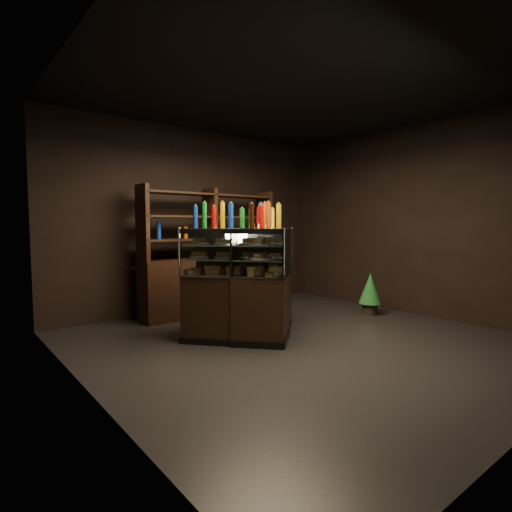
{
  "coord_description": "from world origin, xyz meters",
  "views": [
    {
      "loc": [
        -3.45,
        -3.38,
        1.42
      ],
      "look_at": [
        -0.42,
        0.4,
        1.05
      ],
      "focal_mm": 28.0,
      "sensor_mm": 36.0,
      "label": 1
    }
  ],
  "objects": [
    {
      "name": "ground",
      "position": [
        0.0,
        0.0,
        0.0
      ],
      "size": [
        5.0,
        5.0,
        0.0
      ],
      "primitive_type": "plane",
      "color": "black",
      "rests_on": "ground"
    },
    {
      "name": "room_shell",
      "position": [
        0.0,
        0.0,
        1.94
      ],
      "size": [
        5.02,
        5.02,
        3.01
      ],
      "color": "black",
      "rests_on": "ground"
    },
    {
      "name": "display_case",
      "position": [
        -0.38,
        0.55,
        0.47
      ],
      "size": [
        1.77,
        1.38,
        1.39
      ],
      "rotation": [
        0.0,
        0.0,
        -0.06
      ],
      "color": "black",
      "rests_on": "ground"
    },
    {
      "name": "food_display",
      "position": [
        -0.38,
        0.55,
        1.06
      ],
      "size": [
        1.38,
        0.99,
        0.43
      ],
      "color": "#BB8D43",
      "rests_on": "display_case"
    },
    {
      "name": "bottles_top",
      "position": [
        -0.38,
        0.55,
        1.52
      ],
      "size": [
        1.21,
        0.85,
        0.3
      ],
      "color": "#0F38B2",
      "rests_on": "display_case"
    },
    {
      "name": "potted_conifer",
      "position": [
        1.9,
        0.38,
        0.43
      ],
      "size": [
        0.35,
        0.35,
        0.75
      ],
      "rotation": [
        0.0,
        0.0,
        -0.37
      ],
      "color": "black",
      "rests_on": "ground"
    },
    {
      "name": "back_shelving",
      "position": [
        -0.03,
        2.05,
        0.61
      ],
      "size": [
        2.31,
        0.42,
        2.0
      ],
      "rotation": [
        0.0,
        0.0,
        -0.0
      ],
      "color": "black",
      "rests_on": "ground"
    }
  ]
}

